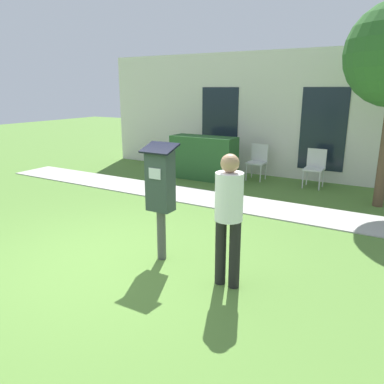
# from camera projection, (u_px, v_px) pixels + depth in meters

# --- Properties ---
(ground_plane) EXTENTS (40.00, 40.00, 0.00)m
(ground_plane) POSITION_uv_depth(u_px,v_px,m) (112.00, 261.00, 5.08)
(ground_plane) COLOR #517A33
(sidewalk) EXTENTS (12.00, 1.10, 0.02)m
(sidewalk) POSITION_uv_depth(u_px,v_px,m) (220.00, 200.00, 7.82)
(sidewalk) COLOR #A3A099
(sidewalk) RESTS_ON ground
(building_facade) EXTENTS (10.00, 0.26, 3.20)m
(building_facade) POSITION_uv_depth(u_px,v_px,m) (270.00, 115.00, 9.80)
(building_facade) COLOR silver
(building_facade) RESTS_ON ground
(parking_meter) EXTENTS (0.44, 0.31, 1.59)m
(parking_meter) POSITION_uv_depth(u_px,v_px,m) (160.00, 187.00, 4.89)
(parking_meter) COLOR #4C4C4C
(parking_meter) RESTS_ON ground
(person_standing) EXTENTS (0.32, 0.32, 1.58)m
(person_standing) POSITION_uv_depth(u_px,v_px,m) (229.00, 211.00, 4.23)
(person_standing) COLOR black
(person_standing) RESTS_ON ground
(outdoor_chair_left) EXTENTS (0.44, 0.44, 0.90)m
(outdoor_chair_left) POSITION_uv_depth(u_px,v_px,m) (204.00, 155.00, 10.05)
(outdoor_chair_left) COLOR silver
(outdoor_chair_left) RESTS_ON ground
(outdoor_chair_middle) EXTENTS (0.44, 0.44, 0.90)m
(outdoor_chair_middle) POSITION_uv_depth(u_px,v_px,m) (258.00, 159.00, 9.55)
(outdoor_chair_middle) COLOR silver
(outdoor_chair_middle) RESTS_ON ground
(outdoor_chair_right) EXTENTS (0.44, 0.44, 0.90)m
(outdoor_chair_right) POSITION_uv_depth(u_px,v_px,m) (315.00, 165.00, 8.80)
(outdoor_chair_right) COLOR silver
(outdoor_chair_right) RESTS_ON ground
(hedge_row) EXTENTS (1.70, 0.60, 1.10)m
(hedge_row) POSITION_uv_depth(u_px,v_px,m) (204.00, 158.00, 9.59)
(hedge_row) COLOR #285628
(hedge_row) RESTS_ON ground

